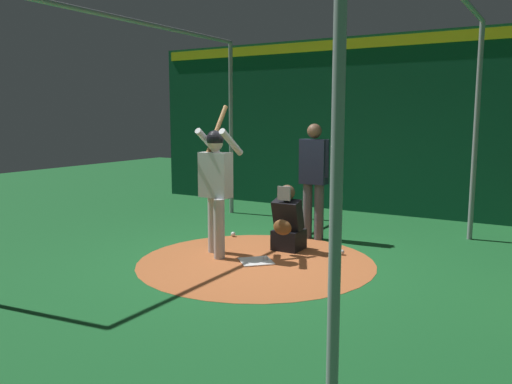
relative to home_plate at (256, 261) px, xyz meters
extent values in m
plane|color=#195B28|center=(0.00, 0.00, -0.01)|extent=(25.96, 25.96, 0.00)
cylinder|color=#B76033|center=(0.00, 0.00, -0.01)|extent=(3.18, 3.18, 0.01)
cube|color=white|center=(0.00, 0.00, 0.00)|extent=(0.59, 0.59, 0.01)
cylinder|color=#B3B3B7|center=(0.11, -0.52, 0.40)|extent=(0.15, 0.15, 0.83)
cylinder|color=#B3B3B7|center=(-0.13, -0.79, 0.40)|extent=(0.15, 0.15, 0.83)
cube|color=silver|center=(-0.01, -0.66, 1.13)|extent=(0.22, 0.44, 0.62)
cylinder|color=silver|center=(-0.11, -0.46, 1.57)|extent=(0.50, 0.09, 0.39)
cylinder|color=silver|center=(-0.11, -0.85, 1.57)|extent=(0.50, 0.09, 0.39)
sphere|color=beige|center=(-0.01, -0.66, 1.56)|extent=(0.21, 0.21, 0.21)
sphere|color=black|center=(-0.01, -0.66, 1.62)|extent=(0.24, 0.24, 0.24)
cylinder|color=olive|center=(-0.23, -0.79, 1.72)|extent=(0.54, 0.06, 0.73)
cube|color=black|center=(-0.82, 0.07, 0.14)|extent=(0.40, 0.40, 0.30)
cube|color=black|center=(-0.78, 0.07, 0.51)|extent=(0.31, 0.40, 0.48)
sphere|color=brown|center=(-0.76, 0.07, 0.84)|extent=(0.22, 0.22, 0.22)
cube|color=gray|center=(-0.66, 0.07, 0.84)|extent=(0.03, 0.20, 0.20)
ellipsoid|color=brown|center=(-0.50, 0.13, 0.38)|extent=(0.12, 0.28, 0.22)
cylinder|color=#4C4C51|center=(-1.61, 0.20, 0.43)|extent=(0.15, 0.15, 0.88)
cylinder|color=#4C4C51|center=(-1.61, 0.00, 0.43)|extent=(0.15, 0.15, 0.88)
cube|color=#1E2338|center=(-1.61, 0.10, 1.22)|extent=(0.22, 0.42, 0.70)
cylinder|color=#1E2338|center=(-1.61, 0.30, 1.28)|extent=(0.09, 0.09, 0.59)
cylinder|color=#1E2338|center=(-1.61, -0.10, 1.28)|extent=(0.09, 0.09, 0.59)
sphere|color=brown|center=(-1.61, 0.10, 1.70)|extent=(0.23, 0.23, 0.23)
cube|color=#0F472D|center=(-4.36, 0.00, 1.74)|extent=(0.20, 9.96, 3.50)
cube|color=yellow|center=(-4.25, 0.00, 3.34)|extent=(0.03, 9.76, 0.20)
cylinder|color=gray|center=(-2.85, -2.26, 1.67)|extent=(0.08, 0.08, 3.35)
cylinder|color=gray|center=(-2.85, 2.26, 1.67)|extent=(0.08, 0.08, 3.35)
cylinder|color=gray|center=(2.85, 2.26, 1.67)|extent=(0.08, 0.08, 3.35)
cylinder|color=gray|center=(0.00, -2.26, 3.34)|extent=(5.71, 0.07, 0.07)
sphere|color=white|center=(-0.10, 0.09, 0.03)|extent=(0.07, 0.07, 0.07)
sphere|color=white|center=(-0.92, 0.86, 0.03)|extent=(0.07, 0.07, 0.07)
sphere|color=white|center=(-1.08, -1.07, 0.03)|extent=(0.07, 0.07, 0.07)
camera|label=1|loc=(5.84, 3.45, 1.93)|focal=36.59mm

